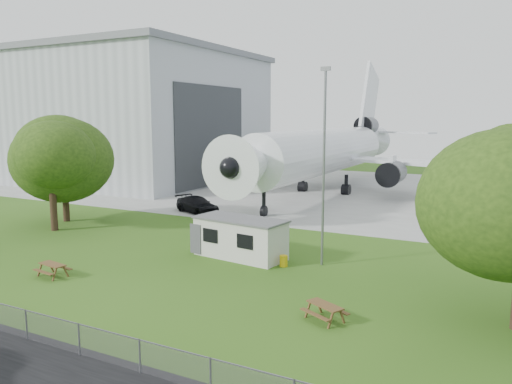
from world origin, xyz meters
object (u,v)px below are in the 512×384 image
at_px(airliner, 327,149).
at_px(site_cabin, 241,238).
at_px(picnic_east, 325,320).
at_px(picnic_west, 53,276).
at_px(hangar, 106,116).

bearing_deg(airliner, site_cabin, -81.01).
bearing_deg(picnic_east, site_cabin, 166.15).
height_order(site_cabin, picnic_west, site_cabin).
height_order(hangar, site_cabin, hangar).
bearing_deg(picnic_west, hangar, 138.98).
bearing_deg(hangar, airliner, -0.22).
xyz_separation_m(airliner, picnic_east, (13.28, -37.77, -5.27)).
bearing_deg(site_cabin, picnic_east, -40.84).
xyz_separation_m(hangar, picnic_east, (49.26, -37.91, -9.41)).
relative_size(hangar, picnic_east, 23.89).
relative_size(hangar, site_cabin, 6.23).
xyz_separation_m(hangar, picnic_west, (33.09, -39.15, -9.41)).
distance_m(airliner, picnic_east, 40.38).
bearing_deg(airliner, picnic_east, -70.62).
xyz_separation_m(hangar, site_cabin, (40.79, -30.60, -8.09)).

